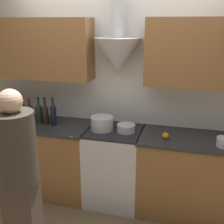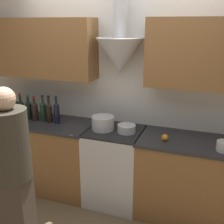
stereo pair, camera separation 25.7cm
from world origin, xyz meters
TOP-DOWN VIEW (x-y plane):
  - ground_plane at (0.00, 0.00)m, footprint 12.00×12.00m
  - wall_back at (-0.04, 0.62)m, footprint 8.40×0.53m
  - counter_left at (-1.03, 0.36)m, footprint 1.45×0.62m
  - counter_right at (0.91, 0.36)m, footprint 1.21×0.62m
  - stove_range at (0.00, 0.36)m, footprint 0.63×0.60m
  - wine_bottle_2 at (-1.46, 0.36)m, footprint 0.08×0.08m
  - wine_bottle_3 at (-1.35, 0.35)m, footprint 0.07×0.07m
  - wine_bottle_4 at (-1.27, 0.34)m, footprint 0.08×0.08m
  - wine_bottle_5 at (-1.16, 0.36)m, footprint 0.08×0.08m
  - wine_bottle_6 at (-1.06, 0.34)m, footprint 0.08×0.08m
  - wine_bottle_7 at (-0.95, 0.36)m, footprint 0.07×0.07m
  - wine_bottle_8 at (-0.85, 0.34)m, footprint 0.08×0.08m
  - wine_bottle_9 at (-0.75, 0.34)m, footprint 0.07×0.07m
  - stock_pot at (-0.14, 0.34)m, footprint 0.26×0.26m
  - mixing_bowl at (0.14, 0.35)m, footprint 0.20×0.20m
  - orange_fruit at (0.59, 0.26)m, footprint 0.07×0.07m
  - saucepan at (1.16, 0.21)m, footprint 0.15×0.15m
  - person_foreground_left at (-0.50, -0.80)m, footprint 0.33×0.33m

SIDE VIEW (x-z plane):
  - ground_plane at x=0.00m, z-range 0.00..0.00m
  - counter_left at x=-1.03m, z-range 0.00..0.92m
  - counter_right at x=0.91m, z-range 0.00..0.92m
  - stove_range at x=0.00m, z-range 0.00..0.92m
  - person_foreground_left at x=-0.50m, z-range 0.08..1.72m
  - orange_fruit at x=0.59m, z-range 0.92..0.99m
  - mixing_bowl at x=0.14m, z-range 0.92..1.01m
  - saucepan at x=1.16m, z-range 0.92..1.02m
  - stock_pot at x=-0.14m, z-range 0.92..1.08m
  - wine_bottle_5 at x=-1.16m, z-range 0.89..1.20m
  - wine_bottle_6 at x=-1.06m, z-range 0.89..1.21m
  - wine_bottle_3 at x=-1.35m, z-range 0.88..1.22m
  - wine_bottle_4 at x=-1.27m, z-range 0.89..1.22m
  - wine_bottle_8 at x=-0.85m, z-range 0.89..1.22m
  - wine_bottle_7 at x=-0.95m, z-range 0.89..1.22m
  - wine_bottle_9 at x=-0.75m, z-range 0.89..1.23m
  - wine_bottle_2 at x=-1.46m, z-range 0.88..1.24m
  - wall_back at x=-0.04m, z-range 0.18..2.78m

